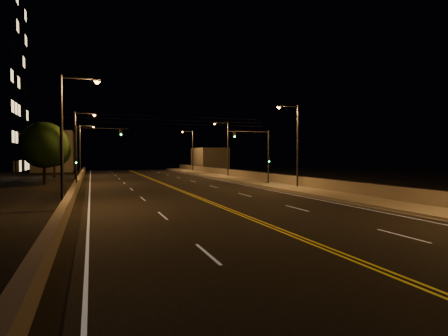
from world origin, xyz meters
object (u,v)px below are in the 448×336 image
object	(u,v)px
tree_2	(54,150)
streetlight_4	(66,132)
traffic_signal_left	(87,150)
streetlight_2	(226,146)
tree_1	(44,146)
streetlight_1	(295,141)
tree_0	(44,145)
streetlight_3	(191,148)
traffic_signal_right	(261,151)
streetlight_5	(78,143)
streetlight_6	(82,146)

from	to	relation	value
tree_2	streetlight_4	bearing A→B (deg)	-83.98
traffic_signal_left	streetlight_2	bearing A→B (deg)	37.84
tree_1	tree_2	distance (m)	6.42
streetlight_1	streetlight_4	world-z (taller)	same
traffic_signal_left	tree_2	world-z (taller)	tree_2
streetlight_1	tree_0	distance (m)	29.88
streetlight_3	traffic_signal_right	bearing A→B (deg)	-92.27
traffic_signal_right	tree_0	bearing A→B (deg)	155.72
tree_2	streetlight_2	bearing A→B (deg)	-18.43
traffic_signal_left	streetlight_3	bearing A→B (deg)	61.40
tree_0	tree_2	distance (m)	13.51
traffic_signal_right	streetlight_1	bearing A→B (deg)	-74.08
tree_1	tree_2	bearing A→B (deg)	83.29
streetlight_3	streetlight_2	bearing A→B (deg)	-90.00
traffic_signal_right	tree_1	distance (m)	30.44
streetlight_1	streetlight_5	size ratio (longest dim) A/B	1.00
streetlight_3	streetlight_5	distance (m)	35.68
tree_0	tree_1	size ratio (longest dim) A/B	0.98
streetlight_4	streetlight_5	bearing A→B (deg)	90.00
streetlight_4	streetlight_5	world-z (taller)	same
tree_1	tree_0	bearing A→B (deg)	-83.53
streetlight_5	streetlight_2	bearing A→B (deg)	18.16
streetlight_6	tree_1	xyz separation A→B (m)	(-4.68, -11.27, -0.18)
streetlight_1	streetlight_2	size ratio (longest dim) A/B	1.00
streetlight_2	tree_0	xyz separation A→B (m)	(-25.29, -5.06, -0.27)
streetlight_1	tree_2	distance (m)	38.84
streetlight_4	streetlight_6	size ratio (longest dim) A/B	1.00
streetlight_3	streetlight_4	xyz separation A→B (m)	(-21.42, -50.33, 0.00)
tree_1	streetlight_3	bearing A→B (deg)	36.65
streetlight_5	traffic_signal_left	world-z (taller)	streetlight_5
streetlight_3	traffic_signal_left	world-z (taller)	streetlight_3
streetlight_4	traffic_signal_left	xyz separation A→B (m)	(1.08, 13.02, -1.02)
streetlight_3	tree_0	world-z (taller)	streetlight_3
tree_0	streetlight_2	bearing A→B (deg)	11.31
streetlight_1	tree_1	bearing A→B (deg)	138.54
streetlight_3	traffic_signal_left	xyz separation A→B (m)	(-20.34, -37.31, -1.02)
streetlight_1	tree_1	size ratio (longest dim) A/B	1.13
streetlight_5	tree_2	size ratio (longest dim) A/B	1.25
streetlight_3	streetlight_6	distance (m)	22.92
streetlight_2	streetlight_6	world-z (taller)	same
tree_1	streetlight_4	bearing A→B (deg)	-81.39
streetlight_5	streetlight_6	xyz separation A→B (m)	(0.00, 20.39, 0.00)
tree_1	streetlight_6	bearing A→B (deg)	67.46
streetlight_6	streetlight_2	bearing A→B (deg)	-31.95
streetlight_4	streetlight_6	distance (m)	42.18
streetlight_6	streetlight_3	bearing A→B (deg)	20.82
streetlight_5	tree_0	distance (m)	4.35
streetlight_1	streetlight_6	world-z (taller)	same
streetlight_1	streetlight_3	xyz separation A→B (m)	(0.00, 42.48, 0.00)
streetlight_2	tree_1	xyz separation A→B (m)	(-26.10, 2.08, -0.18)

